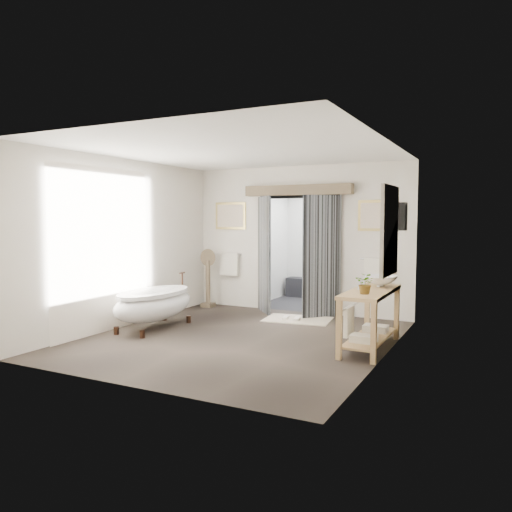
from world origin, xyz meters
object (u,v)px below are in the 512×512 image
rug (298,319)px  vanity (368,314)px  basin (380,281)px  clawfoot_tub (154,303)px

rug → vanity: bearing=-40.8°
vanity → rug: bearing=139.2°
rug → basin: size_ratio=2.42×
vanity → basin: bearing=79.8°
clawfoot_tub → basin: size_ratio=3.62×
basin → rug: bearing=152.7°
clawfoot_tub → rug: clawfoot_tub is taller
clawfoot_tub → rug: 2.63m
clawfoot_tub → rug: (1.91, 1.76, -0.42)m
vanity → basin: size_ratio=3.22×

